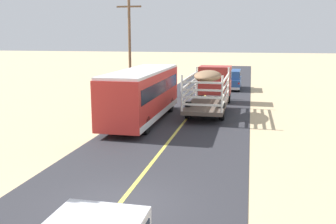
{
  "coord_description": "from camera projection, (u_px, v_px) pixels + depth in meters",
  "views": [
    {
      "loc": [
        3.9,
        -10.64,
        5.24
      ],
      "look_at": [
        0.0,
        7.4,
        1.58
      ],
      "focal_mm": 40.75,
      "sensor_mm": 36.0,
      "label": 1
    }
  ],
  "objects": [
    {
      "name": "ground_plane",
      "position": [
        119.0,
        205.0,
        12.03
      ],
      "size": [
        240.0,
        240.0,
        0.0
      ],
      "primitive_type": "plane",
      "color": "#CCB284"
    },
    {
      "name": "road_surface",
      "position": [
        119.0,
        205.0,
        12.03
      ],
      "size": [
        8.0,
        120.0,
        0.02
      ],
      "primitive_type": "cube",
      "color": "#2D2D33",
      "rests_on": "ground"
    },
    {
      "name": "road_centre_line",
      "position": [
        119.0,
        205.0,
        12.02
      ],
      "size": [
        0.16,
        117.6,
        0.0
      ],
      "primitive_type": "cube",
      "color": "#D8CC4C",
      "rests_on": "road_surface"
    },
    {
      "name": "livestock_truck",
      "position": [
        212.0,
        84.0,
        28.54
      ],
      "size": [
        2.53,
        9.7,
        3.02
      ],
      "color": "#B2332D",
      "rests_on": "road_surface"
    },
    {
      "name": "bus",
      "position": [
        142.0,
        94.0,
        23.76
      ],
      "size": [
        2.54,
        10.0,
        3.21
      ],
      "color": "red",
      "rests_on": "road_surface"
    },
    {
      "name": "car_far",
      "position": [
        231.0,
        79.0,
        38.35
      ],
      "size": [
        1.9,
        4.62,
        1.93
      ],
      "color": "#264C8C",
      "rests_on": "road_surface"
    },
    {
      "name": "power_pole_mid",
      "position": [
        130.0,
        45.0,
        33.6
      ],
      "size": [
        2.2,
        0.24,
        8.4
      ],
      "color": "brown",
      "rests_on": "ground"
    }
  ]
}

